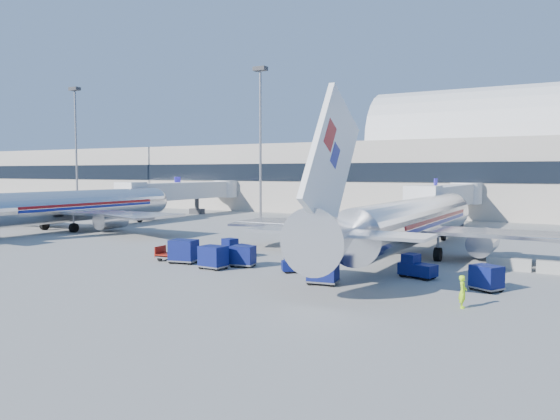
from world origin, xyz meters
The scene contains 20 objects.
ground centered at (0.00, 0.00, 0.00)m, with size 260.00×260.00×0.00m, color gray.
terminal centered at (-13.60, 55.96, 7.52)m, with size 170.00×28.15×21.00m.
airliner_main centered at (10.00, 4.51, 2.93)m, with size 32.00×37.26×12.07m.
airliner_mid centered at (-32.00, 4.51, 2.93)m, with size 32.00×37.26×12.07m.
jetbridge_near centered at (7.60, 30.81, 3.93)m, with size 4.40×27.50×6.25m.
jetbridge_mid centered at (-34.40, 30.81, 3.93)m, with size 4.40×27.50×6.25m.
mast_far_west centered at (-60.00, 30.00, 14.79)m, with size 2.00×1.20×22.60m.
mast_west centered at (-20.00, 30.00, 14.79)m, with size 2.00×1.20×22.60m.
barrier_near centered at (18.00, 2.00, 0.45)m, with size 3.00×0.55×0.90m, color #9E9E96.
barrier_mid centered at (21.30, 2.00, 0.45)m, with size 3.00×0.55×0.90m, color #9E9E96.
tug_lead centered at (4.99, -6.30, 0.61)m, with size 2.25×2.03×1.33m.
tug_right centered at (12.96, -4.02, 0.71)m, with size 2.64×1.82×1.57m.
tug_left centered at (-2.55, -2.84, 0.74)m, with size 1.88×2.73×1.62m.
cart_train_a centered at (0.52, -6.16, 0.84)m, with size 1.98×1.64×1.56m.
cart_train_b centered at (-0.84, -8.01, 0.90)m, with size 2.02×1.60×1.69m.
cart_train_c centered at (-4.34, -7.10, 0.97)m, with size 2.34×1.96×1.82m.
cart_solo_near centered at (8.42, -9.06, 0.89)m, with size 2.10×1.72×1.68m.
cart_solo_far centered at (17.68, -5.98, 0.81)m, with size 2.16×2.01×1.52m.
cart_open_red centered at (-5.92, -6.74, 0.40)m, with size 2.20×1.63×0.56m.
ramp_worker centered at (17.27, -10.94, 0.86)m, with size 0.63×0.41×1.72m, color #96D616.
Camera 1 is at (22.68, -39.91, 7.06)m, focal length 35.00 mm.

